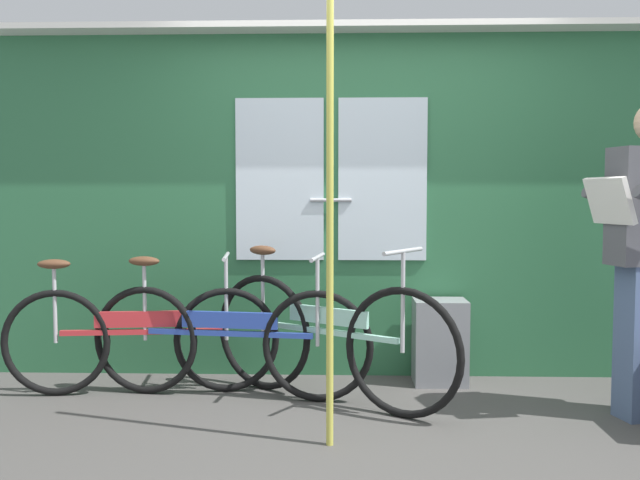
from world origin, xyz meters
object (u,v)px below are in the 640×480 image
(trash_bin_by_wall, at_px, (440,342))
(handrail_pole, at_px, (330,212))
(bicycle_leaning_behind, at_px, (228,339))
(bicycle_by_pole, at_px, (327,338))
(bicycle_near_door, at_px, (140,337))

(trash_bin_by_wall, height_order, handrail_pole, handrail_pole)
(bicycle_leaning_behind, height_order, trash_bin_by_wall, bicycle_leaning_behind)
(bicycle_by_pole, relative_size, trash_bin_by_wall, 2.67)
(bicycle_leaning_behind, relative_size, handrail_pole, 0.76)
(trash_bin_by_wall, bearing_deg, bicycle_leaning_behind, -164.92)
(bicycle_near_door, xyz_separation_m, bicycle_by_pole, (1.17, -0.14, 0.03))
(trash_bin_by_wall, distance_m, handrail_pole, 1.62)
(bicycle_near_door, height_order, bicycle_leaning_behind, bicycle_leaning_behind)
(bicycle_by_pole, bearing_deg, bicycle_near_door, -154.11)
(bicycle_near_door, bearing_deg, bicycle_leaning_behind, -12.91)
(bicycle_near_door, height_order, handrail_pole, handrail_pole)
(bicycle_near_door, height_order, trash_bin_by_wall, bicycle_near_door)
(handrail_pole, bearing_deg, bicycle_near_door, 144.81)
(bicycle_by_pole, height_order, handrail_pole, handrail_pole)
(bicycle_by_pole, relative_size, handrail_pole, 0.64)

